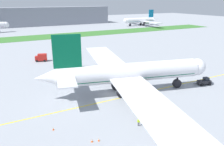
{
  "coord_description": "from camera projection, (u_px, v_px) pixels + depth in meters",
  "views": [
    {
      "loc": [
        -27.01,
        -52.0,
        25.32
      ],
      "look_at": [
        4.4,
        6.51,
        3.73
      ],
      "focal_mm": 36.35,
      "sensor_mm": 36.0,
      "label": 1
    }
  ],
  "objects": [
    {
      "name": "traffic_cone_port_wing",
      "position": [
        99.0,
        140.0,
        42.49
      ],
      "size": [
        0.36,
        0.36,
        0.58
      ],
      "color": "#F2590C",
      "rests_on": "ground"
    },
    {
      "name": "airliner_foreground",
      "position": [
        127.0,
        73.0,
        62.93
      ],
      "size": [
        48.49,
        77.12,
        17.18
      ],
      "color": "white",
      "rests_on": "ground"
    },
    {
      "name": "parked_airliner_far_right",
      "position": [
        141.0,
        20.0,
        229.48
      ],
      "size": [
        39.4,
        60.72,
        15.47
      ],
      "color": "white",
      "rests_on": "ground"
    },
    {
      "name": "terminal_building",
      "position": [
        53.0,
        16.0,
        234.99
      ],
      "size": [
        117.12,
        20.0,
        18.0
      ],
      "primitive_type": "cube",
      "color": "gray",
      "rests_on": "ground"
    },
    {
      "name": "ground_crew_wingwalker_starboard",
      "position": [
        171.0,
        141.0,
        40.66
      ],
      "size": [
        0.6,
        0.36,
        1.76
      ],
      "color": "black",
      "rests_on": "ground"
    },
    {
      "name": "ground_crew_marshaller_front",
      "position": [
        139.0,
        121.0,
        47.33
      ],
      "size": [
        0.55,
        0.45,
        1.74
      ],
      "color": "black",
      "rests_on": "ground"
    },
    {
      "name": "traffic_cone_starboard_wing",
      "position": [
        53.0,
        129.0,
        46.03
      ],
      "size": [
        0.36,
        0.36,
        0.58
      ],
      "color": "#F2590C",
      "rests_on": "ground"
    },
    {
      "name": "grass_median_strip",
      "position": [
        35.0,
        38.0,
        157.42
      ],
      "size": [
        320.0,
        24.0,
        0.1
      ],
      "primitive_type": "cube",
      "color": "#38722D",
      "rests_on": "ground"
    },
    {
      "name": "pushback_tug",
      "position": [
        204.0,
        81.0,
        70.55
      ],
      "size": [
        5.87,
        3.11,
        2.27
      ],
      "color": "#26262B",
      "rests_on": "ground"
    },
    {
      "name": "ground_plane",
      "position": [
        109.0,
        94.0,
        63.55
      ],
      "size": [
        600.0,
        600.0,
        0.0
      ],
      "primitive_type": "plane",
      "color": "#9399A0",
      "rests_on": "ground"
    },
    {
      "name": "service_truck_baggage_loader",
      "position": [
        41.0,
        57.0,
        96.86
      ],
      "size": [
        5.21,
        3.64,
        3.22
      ],
      "color": "#B21E19",
      "rests_on": "ground"
    },
    {
      "name": "ground_crew_wingwalker_port",
      "position": [
        172.0,
        133.0,
        43.46
      ],
      "size": [
        0.44,
        0.48,
        1.62
      ],
      "color": "black",
      "rests_on": "ground"
    },
    {
      "name": "apron_taxi_line",
      "position": [
        115.0,
        99.0,
        60.51
      ],
      "size": [
        280.0,
        0.36,
        0.01
      ],
      "primitive_type": "cube",
      "color": "yellow",
      "rests_on": "ground"
    },
    {
      "name": "traffic_cone_near_nose",
      "position": [
        92.0,
        141.0,
        42.2
      ],
      "size": [
        0.36,
        0.36,
        0.58
      ],
      "color": "#F2590C",
      "rests_on": "ground"
    }
  ]
}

